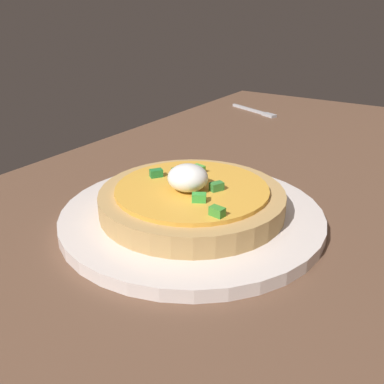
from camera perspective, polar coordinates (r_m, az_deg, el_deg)
The scene contains 4 objects.
dining_table at distance 42.33cm, azimuth 12.56°, elevation -8.16°, with size 126.89×74.54×3.39cm, color brown.
plate at distance 43.39cm, azimuth -0.00°, elevation -3.17°, with size 26.18×26.18×1.25cm, color silver.
pizza at distance 42.50cm, azimuth -0.02°, elevation -0.83°, with size 18.34×18.34×5.09cm.
fork at distance 88.41cm, azimuth 8.57°, elevation 10.52°, with size 5.65×11.67×0.50cm.
Camera 1 is at (34.23, 11.47, 23.80)cm, focal length 40.21 mm.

